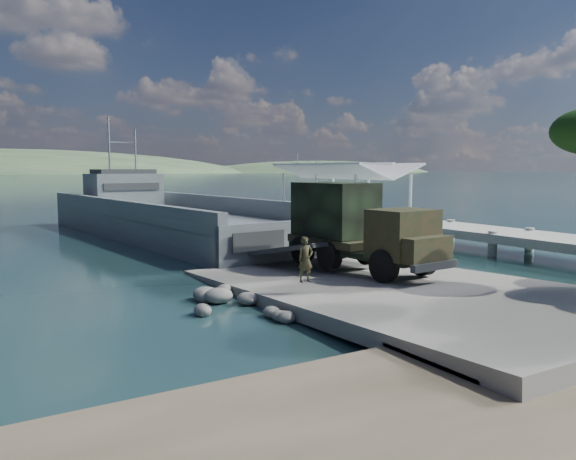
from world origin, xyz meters
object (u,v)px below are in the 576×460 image
Objects in this scene: soldier at (305,270)px; sailboat_near at (317,210)px; military_truck at (356,226)px; landing_craft at (173,225)px; pier at (352,209)px; sailboat_far at (298,208)px.

soldier is 42.36m from sailboat_near.
landing_craft is at bearing 90.05° from military_truck.
sailboat_near is at bearing 59.61° from soldier.
landing_craft reaches higher than military_truck.
pier is 13.98m from landing_craft.
soldier is (-4.50, -2.97, -1.04)m from military_truck.
military_truck is at bearing -127.04° from pier.
pier is at bearing -131.81° from sailboat_near.
military_truck is 1.40× the size of sailboat_near.
pier reaches higher than military_truck.
landing_craft is 21.09× the size of soldier.
landing_craft is 5.77× the size of sailboat_near.
military_truck is 5.11× the size of soldier.
sailboat_near is at bearing -67.09° from sailboat_far.
military_truck is at bearing -116.99° from sailboat_far.
sailboat_near is (20.98, 12.91, -0.49)m from landing_craft.
sailboat_near reaches higher than military_truck.
sailboat_far is at bearing 31.80° from landing_craft.
landing_craft is 22.20m from soldier.
soldier is (-3.00, -21.99, 0.49)m from landing_craft.
landing_craft reaches higher than soldier.
landing_craft is at bearing 167.98° from pier.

